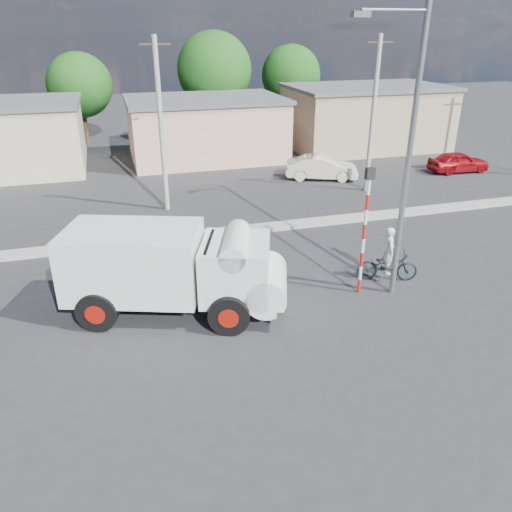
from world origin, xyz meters
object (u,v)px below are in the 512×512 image
object	(u,v)px
bicycle	(387,266)
car_cream	(322,168)
traffic_pole	(365,222)
truck	(176,268)
streetlight	(405,148)
cyclist	(388,258)
car_red	(458,162)

from	to	relation	value
bicycle	car_cream	distance (m)	13.04
traffic_pole	bicycle	bearing A→B (deg)	22.85
truck	streetlight	distance (m)	7.86
cyclist	streetlight	size ratio (longest dim) A/B	0.19
car_cream	traffic_pole	distance (m)	14.10
cyclist	traffic_pole	size ratio (longest dim) A/B	0.39
bicycle	traffic_pole	bearing A→B (deg)	133.18
bicycle	streetlight	size ratio (longest dim) A/B	0.23
truck	cyclist	size ratio (longest dim) A/B	4.19
bicycle	traffic_pole	xyz separation A→B (m)	(-1.39, -0.58, 2.04)
cyclist	car_red	world-z (taller)	cyclist
car_cream	streetlight	size ratio (longest dim) A/B	0.47
traffic_pole	car_cream	bearing A→B (deg)	72.10
cyclist	traffic_pole	world-z (taller)	traffic_pole
car_cream	streetlight	xyz separation A→B (m)	(-3.35, -13.60, 4.27)
cyclist	traffic_pole	bearing A→B (deg)	133.18
bicycle	car_red	size ratio (longest dim) A/B	0.56
truck	car_red	size ratio (longest dim) A/B	1.90
traffic_pole	streetlight	size ratio (longest dim) A/B	0.48
traffic_pole	car_red	bearing A→B (deg)	43.34
car_cream	traffic_pole	size ratio (longest dim) A/B	0.96
cyclist	car_red	size ratio (longest dim) A/B	0.45
truck	bicycle	size ratio (longest dim) A/B	3.39
car_cream	streetlight	world-z (taller)	streetlight
cyclist	traffic_pole	xyz separation A→B (m)	(-1.39, -0.58, 1.74)
bicycle	car_red	distance (m)	16.63
bicycle	car_cream	xyz separation A→B (m)	(2.91, 12.71, 0.14)
cyclist	truck	bearing A→B (deg)	111.00
car_red	car_cream	bearing A→B (deg)	86.83
truck	car_red	world-z (taller)	truck
car_cream	streetlight	distance (m)	14.64
traffic_pole	truck	bearing A→B (deg)	175.33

